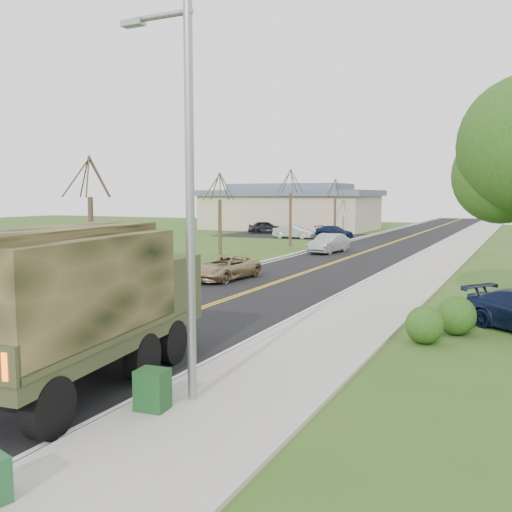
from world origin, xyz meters
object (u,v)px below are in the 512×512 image
Objects in this scene: utility_box_near at (152,389)px; military_truck at (79,296)px; suv_champagne at (224,268)px; sedan_silver at (329,243)px.

military_truck is at bearing 160.30° from utility_box_near.
suv_champagne is 15.09m from sedan_silver.
suv_champagne is at bearing 100.44° from military_truck.
military_truck is at bearing -66.42° from suv_champagne.
military_truck reaches higher than utility_box_near.
utility_box_near is (2.35, -0.57, -1.58)m from military_truck.
suv_champagne is at bearing 108.27° from utility_box_near.
suv_champagne is 1.03× the size of sedan_silver.
sedan_silver is at bearing 93.95° from suv_champagne.
utility_box_near is (7.37, -16.22, -0.12)m from suv_champagne.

